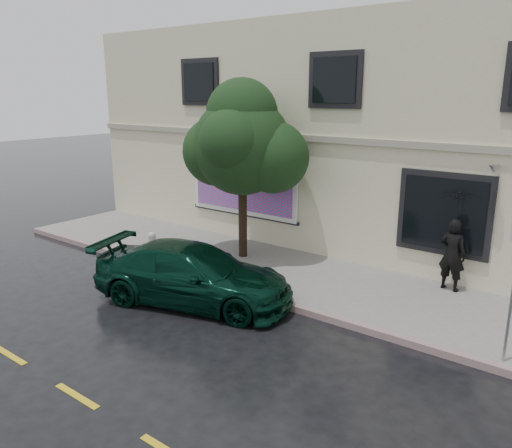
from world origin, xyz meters
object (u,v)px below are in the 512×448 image
Objects in this scene: pedestrian at (452,255)px; street_tree at (242,146)px; car at (193,274)px; fire_hydrant at (152,245)px.

street_tree reaches higher than pedestrian.
pedestrian is at bearing 10.40° from street_tree.
pedestrian is (4.75, 4.13, 0.35)m from car.
pedestrian is at bearing 29.91° from fire_hydrant.
street_tree is at bearing 0.75° from car.
car is at bearing -72.96° from street_tree.
street_tree is 3.91m from fire_hydrant.
car is at bearing -14.41° from fire_hydrant.
fire_hydrant is at bearing 49.37° from car.
street_tree is (-5.70, -1.05, 2.35)m from pedestrian.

